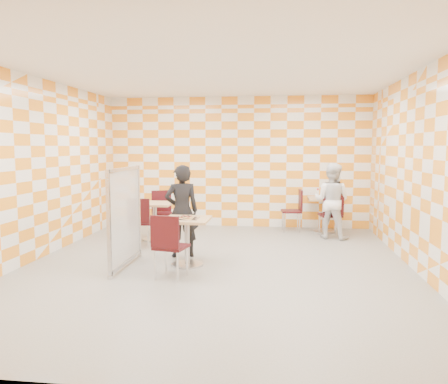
% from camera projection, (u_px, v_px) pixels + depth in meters
% --- Properties ---
extents(room_shell, '(7.00, 7.00, 7.00)m').
position_uv_depth(room_shell, '(221.00, 169.00, 7.19)').
color(room_shell, gray).
rests_on(room_shell, ground).
extents(main_table, '(0.70, 0.70, 0.75)m').
position_uv_depth(main_table, '(187.00, 234.00, 6.81)').
color(main_table, tan).
rests_on(main_table, ground).
extents(second_table, '(0.70, 0.70, 0.75)m').
position_uv_depth(second_table, '(324.00, 209.00, 9.52)').
color(second_table, tan).
rests_on(second_table, ground).
extents(empty_table, '(0.70, 0.70, 0.75)m').
position_uv_depth(empty_table, '(155.00, 215.00, 8.69)').
color(empty_table, tan).
rests_on(empty_table, ground).
extents(chair_main_front, '(0.49, 0.50, 0.92)m').
position_uv_depth(chair_main_front, '(168.00, 242.00, 6.07)').
color(chair_main_front, '#390B0F').
rests_on(chair_main_front, ground).
extents(chair_second_front, '(0.49, 0.50, 0.92)m').
position_uv_depth(chair_second_front, '(332.00, 211.00, 8.91)').
color(chair_second_front, '#390B0F').
rests_on(chair_second_front, ground).
extents(chair_second_side, '(0.46, 0.46, 0.92)m').
position_uv_depth(chair_second_side, '(296.00, 207.00, 9.55)').
color(chair_second_side, '#390B0F').
rests_on(chair_second_side, ground).
extents(chair_empty_near, '(0.44, 0.45, 0.92)m').
position_uv_depth(chair_empty_near, '(140.00, 218.00, 8.03)').
color(chair_empty_near, '#390B0F').
rests_on(chair_empty_near, ground).
extents(chair_empty_far, '(0.54, 0.55, 0.92)m').
position_uv_depth(chair_empty_far, '(162.00, 209.00, 9.28)').
color(chair_empty_far, '#390B0F').
rests_on(chair_empty_far, ground).
extents(partition, '(0.08, 1.38, 1.55)m').
position_uv_depth(partition, '(125.00, 216.00, 6.72)').
color(partition, white).
rests_on(partition, ground).
extents(man_dark, '(0.66, 0.55, 1.56)m').
position_uv_depth(man_dark, '(182.00, 211.00, 7.35)').
color(man_dark, black).
rests_on(man_dark, ground).
extents(man_white, '(0.91, 0.83, 1.53)m').
position_uv_depth(man_white, '(332.00, 201.00, 8.85)').
color(man_white, white).
rests_on(man_white, ground).
extents(pizza_on_foil, '(0.40, 0.40, 0.04)m').
position_uv_depth(pizza_on_foil, '(187.00, 217.00, 6.77)').
color(pizza_on_foil, silver).
rests_on(pizza_on_foil, main_table).
extents(sport_bottle, '(0.06, 0.06, 0.20)m').
position_uv_depth(sport_bottle, '(318.00, 193.00, 9.56)').
color(sport_bottle, white).
rests_on(sport_bottle, second_table).
extents(soda_bottle, '(0.07, 0.07, 0.23)m').
position_uv_depth(soda_bottle, '(332.00, 193.00, 9.46)').
color(soda_bottle, black).
rests_on(soda_bottle, second_table).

